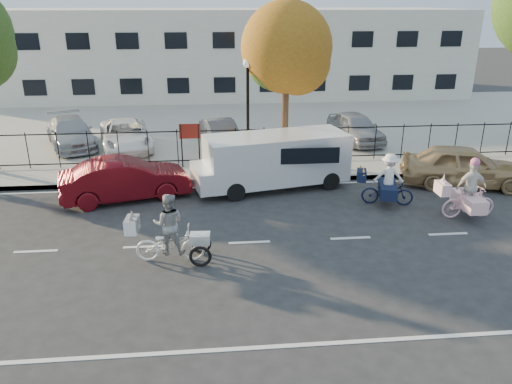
{
  "coord_description": "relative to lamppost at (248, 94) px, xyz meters",
  "views": [
    {
      "loc": [
        -1.01,
        -12.93,
        6.57
      ],
      "look_at": [
        0.31,
        1.2,
        1.1
      ],
      "focal_mm": 35.0,
      "sensor_mm": 36.0,
      "label": 1
    }
  ],
  "objects": [
    {
      "name": "lamppost",
      "position": [
        0.0,
        0.0,
        0.0
      ],
      "size": [
        0.36,
        0.36,
        4.33
      ],
      "color": "black",
      "rests_on": "sidewalk"
    },
    {
      "name": "road_markings",
      "position": [
        -0.5,
        -6.8,
        -3.11
      ],
      "size": [
        60.0,
        9.52,
        0.01
      ],
      "primitive_type": null,
      "color": "silver",
      "rests_on": "ground"
    },
    {
      "name": "lot_car_b",
      "position": [
        -5.4,
        3.0,
        -2.32
      ],
      "size": [
        3.14,
        4.99,
        1.29
      ],
      "primitive_type": "imported",
      "rotation": [
        0.0,
        0.0,
        0.23
      ],
      "color": "white",
      "rests_on": "parking_lot"
    },
    {
      "name": "ground",
      "position": [
        -0.5,
        -6.8,
        -3.11
      ],
      "size": [
        120.0,
        120.0,
        0.0
      ],
      "primitive_type": "plane",
      "color": "#333334"
    },
    {
      "name": "lot_car_c",
      "position": [
        -1.03,
        2.92,
        -2.35
      ],
      "size": [
        2.11,
        3.92,
        1.23
      ],
      "primitive_type": "imported",
      "rotation": [
        0.0,
        0.0,
        0.23
      ],
      "color": "#4C4E53",
      "rests_on": "parking_lot"
    },
    {
      "name": "curb",
      "position": [
        -0.5,
        -1.75,
        -3.04
      ],
      "size": [
        60.0,
        0.1,
        0.15
      ],
      "primitive_type": "cube",
      "color": "#A8A399",
      "rests_on": "ground"
    },
    {
      "name": "zebra_trike",
      "position": [
        -2.68,
        -7.66,
        -2.37
      ],
      "size": [
        2.24,
        0.87,
        1.92
      ],
      "rotation": [
        0.0,
        0.0,
        1.51
      ],
      "color": "white",
      "rests_on": "ground"
    },
    {
      "name": "unicorn_bike",
      "position": [
        6.6,
        -5.68,
        -2.36
      ],
      "size": [
        1.99,
        1.38,
        2.02
      ],
      "rotation": [
        0.0,
        0.0,
        1.59
      ],
      "color": "#FFC2D0",
      "rests_on": "ground"
    },
    {
      "name": "lot_car_d",
      "position": [
        5.45,
        3.25,
        -2.27
      ],
      "size": [
        2.29,
        4.28,
        1.38
      ],
      "primitive_type": "imported",
      "rotation": [
        0.0,
        0.0,
        0.17
      ],
      "color": "#94969B",
      "rests_on": "parking_lot"
    },
    {
      "name": "sidewalk",
      "position": [
        -0.5,
        -0.7,
        -3.04
      ],
      "size": [
        60.0,
        2.2,
        0.15
      ],
      "primitive_type": "cube",
      "color": "#A8A399",
      "rests_on": "ground"
    },
    {
      "name": "street_sign",
      "position": [
        -2.35,
        0.0,
        -1.7
      ],
      "size": [
        0.85,
        0.06,
        1.8
      ],
      "color": "black",
      "rests_on": "sidewalk"
    },
    {
      "name": "white_van",
      "position": [
        0.76,
        -2.3,
        -2.0
      ],
      "size": [
        6.0,
        3.0,
        2.01
      ],
      "rotation": [
        0.0,
        0.0,
        0.22
      ],
      "color": "white",
      "rests_on": "ground"
    },
    {
      "name": "tree_mid",
      "position": [
        1.73,
        0.56,
        1.54
      ],
      "size": [
        3.64,
        3.63,
        6.65
      ],
      "color": "#442D1D",
      "rests_on": "ground"
    },
    {
      "name": "lot_car_a",
      "position": [
        -8.02,
        3.65,
        -2.3
      ],
      "size": [
        3.4,
        4.9,
        1.32
      ],
      "primitive_type": "imported",
      "rotation": [
        0.0,
        0.0,
        0.38
      ],
      "color": "#A9ABB1",
      "rests_on": "parking_lot"
    },
    {
      "name": "gold_sedan",
      "position": [
        7.91,
        -2.76,
        -2.34
      ],
      "size": [
        4.83,
        2.83,
        1.54
      ],
      "primitive_type": "imported",
      "rotation": [
        0.0,
        0.0,
        1.33
      ],
      "color": "tan",
      "rests_on": "ground"
    },
    {
      "name": "red_sedan",
      "position": [
        -4.53,
        -3.0,
        -2.38
      ],
      "size": [
        4.68,
        2.67,
        1.46
      ],
      "primitive_type": "imported",
      "rotation": [
        0.0,
        0.0,
        1.84
      ],
      "color": "#5C0A11",
      "rests_on": "ground"
    },
    {
      "name": "iron_fence",
      "position": [
        -0.5,
        0.4,
        -2.21
      ],
      "size": [
        58.0,
        0.06,
        1.5
      ],
      "primitive_type": null,
      "color": "black",
      "rests_on": "sidewalk"
    },
    {
      "name": "bull_bike",
      "position": [
        4.41,
        -4.33,
        -2.39
      ],
      "size": [
        2.0,
        1.41,
        1.81
      ],
      "rotation": [
        0.0,
        0.0,
        1.32
      ],
      "color": "#0F1533",
      "rests_on": "ground"
    },
    {
      "name": "parking_lot",
      "position": [
        -0.5,
        8.2,
        -3.04
      ],
      "size": [
        60.0,
        15.6,
        0.15
      ],
      "primitive_type": "cube",
      "color": "#A8A399",
      "rests_on": "ground"
    },
    {
      "name": "building",
      "position": [
        -0.5,
        18.2,
        -0.11
      ],
      "size": [
        34.0,
        10.0,
        6.0
      ],
      "primitive_type": "cube",
      "color": "silver",
      "rests_on": "ground"
    }
  ]
}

